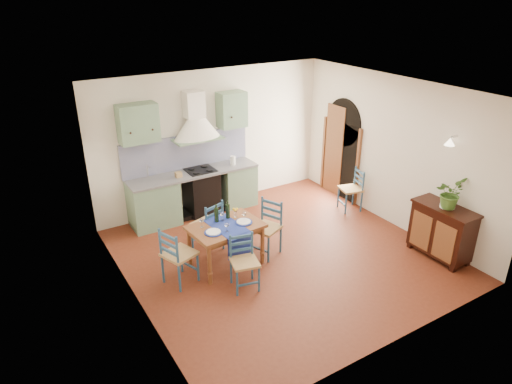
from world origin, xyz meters
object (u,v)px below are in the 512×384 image
sideboard (442,230)px  potted_plant (450,193)px  dining_table (226,230)px  chair_near (244,262)px

sideboard → potted_plant: (0.00, -0.02, 0.68)m
sideboard → dining_table: bearing=152.5°
chair_near → sideboard: bearing=-16.8°
sideboard → potted_plant: bearing=-74.9°
dining_table → chair_near: dining_table is taller
chair_near → potted_plant: (3.25, -1.00, 0.75)m
dining_table → potted_plant: bearing=-27.7°
potted_plant → sideboard: bearing=105.1°
dining_table → sideboard: size_ratio=1.15×
potted_plant → chair_near: bearing=162.9°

